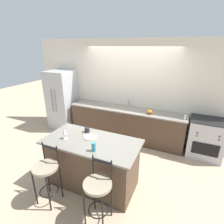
# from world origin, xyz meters

# --- Properties ---
(ground_plane) EXTENTS (18.00, 18.00, 0.00)m
(ground_plane) POSITION_xyz_m (0.00, 0.00, 0.00)
(ground_plane) COLOR tan
(wall_back) EXTENTS (6.00, 0.07, 2.70)m
(wall_back) POSITION_xyz_m (0.00, 0.68, 1.35)
(wall_back) COLOR beige
(wall_back) RESTS_ON ground_plane
(back_counter) EXTENTS (3.21, 0.66, 0.90)m
(back_counter) POSITION_xyz_m (0.00, 0.37, 0.45)
(back_counter) COLOR #4C3828
(back_counter) RESTS_ON ground_plane
(sink_faucet) EXTENTS (0.02, 0.13, 0.22)m
(sink_faucet) POSITION_xyz_m (0.00, 0.56, 1.04)
(sink_faucet) COLOR #ADAFB5
(sink_faucet) RESTS_ON back_counter
(kitchen_island) EXTENTS (1.73, 0.87, 0.94)m
(kitchen_island) POSITION_xyz_m (0.06, -1.58, 0.48)
(kitchen_island) COLOR #4C3828
(kitchen_island) RESTS_ON ground_plane
(refrigerator) EXTENTS (0.75, 0.80, 1.81)m
(refrigerator) POSITION_xyz_m (-2.08, 0.27, 0.91)
(refrigerator) COLOR #ADAFB5
(refrigerator) RESTS_ON ground_plane
(oven_range) EXTENTS (0.77, 0.67, 0.94)m
(oven_range) POSITION_xyz_m (2.03, 0.33, 0.47)
(oven_range) COLOR #B7B7BC
(oven_range) RESTS_ON ground_plane
(bar_stool_near) EXTENTS (0.41, 0.41, 1.05)m
(bar_stool_near) POSITION_xyz_m (-0.41, -2.24, 0.59)
(bar_stool_near) COLOR black
(bar_stool_near) RESTS_ON ground_plane
(bar_stool_far) EXTENTS (0.41, 0.41, 1.05)m
(bar_stool_far) POSITION_xyz_m (0.53, -2.21, 0.59)
(bar_stool_far) COLOR black
(bar_stool_far) RESTS_ON ground_plane
(dinner_plate) EXTENTS (0.24, 0.24, 0.02)m
(dinner_plate) POSITION_xyz_m (-0.02, -1.48, 0.95)
(dinner_plate) COLOR beige
(dinner_plate) RESTS_ON kitchen_island
(wine_glass) EXTENTS (0.08, 0.08, 0.19)m
(wine_glass) POSITION_xyz_m (-0.41, -1.70, 1.08)
(wine_glass) COLOR white
(wine_glass) RESTS_ON kitchen_island
(coffee_mug) EXTENTS (0.12, 0.09, 0.10)m
(coffee_mug) POSITION_xyz_m (-0.19, -1.32, 0.99)
(coffee_mug) COLOR #232326
(coffee_mug) RESTS_ON kitchen_island
(tumbler_cup) EXTENTS (0.07, 0.07, 0.15)m
(tumbler_cup) POSITION_xyz_m (0.25, -1.83, 1.02)
(tumbler_cup) COLOR teal
(tumbler_cup) RESTS_ON kitchen_island
(pumpkin_decoration) EXTENTS (0.15, 0.15, 0.14)m
(pumpkin_decoration) POSITION_xyz_m (0.68, 0.23, 0.96)
(pumpkin_decoration) COLOR orange
(pumpkin_decoration) RESTS_ON back_counter
(soap_bottle) EXTENTS (0.05, 0.05, 0.16)m
(soap_bottle) POSITION_xyz_m (1.52, 0.21, 0.97)
(soap_bottle) COLOR silver
(soap_bottle) RESTS_ON back_counter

